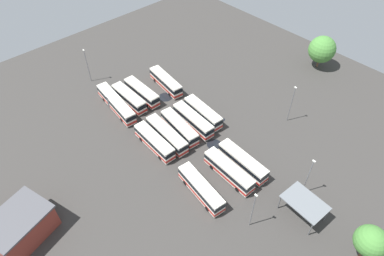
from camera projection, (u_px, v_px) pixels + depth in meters
name	position (u px, v px, depth m)	size (l,w,h in m)	color
ground_plane	(180.00, 132.00, 75.23)	(108.89, 108.89, 0.00)	#383533
bus_row0_slot0	(116.00, 103.00, 79.49)	(14.72, 4.05, 3.34)	silver
bus_row0_slot1	(129.00, 98.00, 80.84)	(10.85, 2.71, 3.34)	silver
bus_row0_slot2	(142.00, 92.00, 82.45)	(11.12, 2.70, 3.34)	silver
bus_row0_slot4	(166.00, 82.00, 85.39)	(11.62, 3.93, 3.34)	silver
bus_row1_slot0	(154.00, 142.00, 70.82)	(11.15, 2.97, 3.34)	silver
bus_row1_slot1	(167.00, 135.00, 72.26)	(11.93, 3.30, 3.34)	silver
bus_row1_slot2	(180.00, 127.00, 73.82)	(11.23, 3.80, 3.34)	silver
bus_row1_slot3	(193.00, 120.00, 75.46)	(11.55, 3.26, 3.34)	silver
bus_row1_slot4	(203.00, 113.00, 77.21)	(10.97, 3.42, 3.34)	silver
bus_row2_slot0	(201.00, 188.00, 62.52)	(11.49, 3.94, 3.34)	silver
bus_row2_slot2	(229.00, 171.00, 65.40)	(11.55, 2.98, 3.34)	silver
bus_row2_slot3	(243.00, 162.00, 67.03)	(11.47, 3.04, 3.34)	silver
depot_building	(21.00, 226.00, 56.10)	(9.99, 11.65, 5.35)	maroon
maintenance_shelter	(305.00, 203.00, 58.22)	(7.67, 5.51, 3.83)	slate
lamp_post_mid_lot	(87.00, 65.00, 85.01)	(0.56, 0.28, 9.25)	slate
lamp_post_far_corner	(253.00, 209.00, 55.74)	(0.56, 0.28, 9.11)	slate
lamp_post_by_building	(308.00, 176.00, 60.44)	(0.56, 0.28, 9.29)	slate
lamp_post_near_entrance	(291.00, 103.00, 74.31)	(0.56, 0.28, 9.57)	slate
tree_northwest	(322.00, 49.00, 89.29)	(7.03, 7.03, 8.93)	brown
tree_north_edge	(371.00, 241.00, 51.12)	(5.02, 5.02, 8.13)	brown
puddle_between_rows	(166.00, 97.00, 83.87)	(3.50, 3.50, 0.01)	black
puddle_centre_drain	(222.00, 120.00, 78.13)	(1.41, 1.41, 0.01)	black
puddle_near_shelter	(214.00, 144.00, 72.66)	(3.15, 3.15, 0.01)	black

